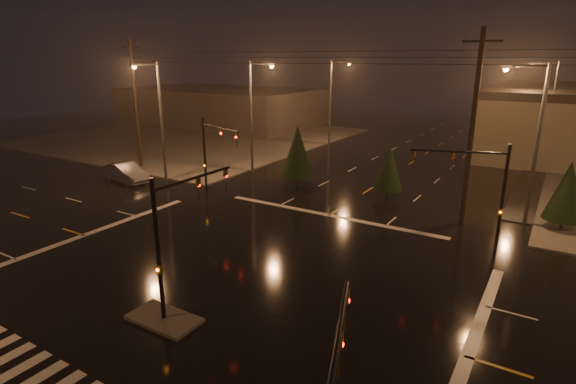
{
  "coord_description": "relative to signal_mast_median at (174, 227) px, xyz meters",
  "views": [
    {
      "loc": [
        12.68,
        -15.01,
        10.24
      ],
      "look_at": [
        -0.02,
        5.69,
        3.0
      ],
      "focal_mm": 28.0,
      "sensor_mm": 36.0,
      "label": 1
    }
  ],
  "objects": [
    {
      "name": "median_island",
      "position": [
        -0.0,
        -0.93,
        -3.68
      ],
      "size": [
        3.0,
        1.6,
        0.15
      ],
      "primitive_type": "cube",
      "color": "#4B4843",
      "rests_on": "ground"
    },
    {
      "name": "streetlight_5",
      "position": [
        -16.0,
        14.26,
        2.05
      ],
      "size": [
        0.32,
        2.77,
        10.0
      ],
      "color": "#38383A",
      "rests_on": "ground"
    },
    {
      "name": "sidewalk_nw",
      "position": [
        -30.0,
        33.07,
        -3.69
      ],
      "size": [
        36.0,
        36.0,
        0.12
      ],
      "primitive_type": "cube",
      "color": "#4B4843",
      "rests_on": "ground"
    },
    {
      "name": "signal_mast_median",
      "position": [
        0.0,
        0.0,
        0.0
      ],
      "size": [
        0.25,
        4.59,
        6.0
      ],
      "color": "black",
      "rests_on": "ground"
    },
    {
      "name": "streetlight_3",
      "position": [
        11.18,
        19.07,
        2.05
      ],
      "size": [
        2.77,
        0.32,
        10.0
      ],
      "color": "#38383A",
      "rests_on": "ground"
    },
    {
      "name": "stop_bar_far",
      "position": [
        -0.0,
        14.07,
        -3.75
      ],
      "size": [
        16.0,
        0.5,
        0.01
      ],
      "primitive_type": "cube",
      "color": "beige",
      "rests_on": "ground"
    },
    {
      "name": "streetlight_4",
      "position": [
        11.18,
        39.07,
        2.05
      ],
      "size": [
        2.77,
        0.32,
        10.0
      ],
      "color": "#38383A",
      "rests_on": "ground"
    },
    {
      "name": "utility_pole_0",
      "position": [
        -22.0,
        17.07,
        2.38
      ],
      "size": [
        2.2,
        0.32,
        12.0
      ],
      "color": "black",
      "rests_on": "ground"
    },
    {
      "name": "conifer_0",
      "position": [
        13.48,
        19.19,
        -1.21
      ],
      "size": [
        2.36,
        2.36,
        4.38
      ],
      "color": "black",
      "rests_on": "ground"
    },
    {
      "name": "conifer_3",
      "position": [
        -5.82,
        19.71,
        -0.9
      ],
      "size": [
        2.76,
        2.76,
        5.02
      ],
      "color": "black",
      "rests_on": "ground"
    },
    {
      "name": "conifer_4",
      "position": [
        2.03,
        19.89,
        -1.36
      ],
      "size": [
        2.17,
        2.17,
        4.08
      ],
      "color": "black",
      "rests_on": "ground"
    },
    {
      "name": "signal_mast_nw",
      "position": [
        -9.5,
        13.21,
        0.04
      ],
      "size": [
        4.84,
        1.86,
        6.0
      ],
      "color": "black",
      "rests_on": "ground"
    },
    {
      "name": "signal_mast_ne",
      "position": [
        9.5,
        13.21,
        0.04
      ],
      "size": [
        4.84,
        1.86,
        6.0
      ],
      "color": "black",
      "rests_on": "ground"
    },
    {
      "name": "ground",
      "position": [
        -0.0,
        3.07,
        -3.75
      ],
      "size": [
        140.0,
        140.0,
        0.0
      ],
      "primitive_type": "plane",
      "color": "black",
      "rests_on": "ground"
    },
    {
      "name": "utility_pole_1",
      "position": [
        8.0,
        17.07,
        2.38
      ],
      "size": [
        2.2,
        0.32,
        12.0
      ],
      "color": "black",
      "rests_on": "ground"
    },
    {
      "name": "streetlight_1",
      "position": [
        -11.18,
        21.07,
        2.05
      ],
      "size": [
        2.77,
        0.32,
        10.0
      ],
      "color": "#38383A",
      "rests_on": "ground"
    },
    {
      "name": "commercial_block",
      "position": [
        -35.0,
        45.07,
        -0.95
      ],
      "size": [
        30.0,
        18.0,
        5.6
      ],
      "primitive_type": "cube",
      "color": "#403A38",
      "rests_on": "ground"
    },
    {
      "name": "streetlight_2",
      "position": [
        -11.18,
        37.07,
        2.05
      ],
      "size": [
        2.77,
        0.32,
        10.0
      ],
      "color": "#38383A",
      "rests_on": "ground"
    },
    {
      "name": "car_crossing",
      "position": [
        -18.78,
        12.63,
        -2.93
      ],
      "size": [
        5.19,
        2.49,
        1.64
      ],
      "primitive_type": "imported",
      "rotation": [
        0.0,
        0.0,
        1.42
      ],
      "color": "slate",
      "rests_on": "ground"
    }
  ]
}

